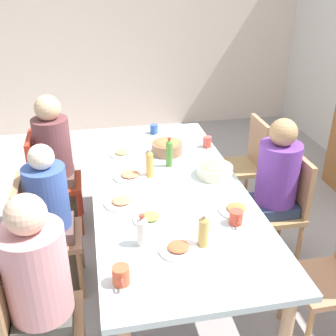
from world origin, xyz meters
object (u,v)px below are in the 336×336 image
at_px(plate_1, 130,176).
at_px(person_5, 55,152).
at_px(person_0, 51,208).
at_px(chair_2, 247,160).
at_px(person_3, 276,180).
at_px(cup_2, 236,217).
at_px(chair_0, 40,230).
at_px(plate_2, 178,248).
at_px(dining_table, 168,195).
at_px(bottle_3, 150,163).
at_px(plate_3, 122,153).
at_px(bottle_2, 142,231).
at_px(cup_0, 154,129).
at_px(plate_5, 122,202).
at_px(chair_1, 29,316).
at_px(bowl_1, 215,170).
at_px(cup_1, 121,275).
at_px(chair_3, 283,204).
at_px(chair_5, 48,178).
at_px(cup_3, 207,142).
at_px(bowl_0, 167,147).
at_px(plate_0, 236,209).
at_px(person_1, 40,280).
at_px(plate_4, 150,218).
at_px(bottle_0, 169,153).

bearing_deg(plate_1, person_5, -135.98).
xyz_separation_m(person_0, chair_2, (-0.79, 1.72, -0.17)).
bearing_deg(person_3, cup_2, -43.78).
bearing_deg(chair_0, plate_2, 49.45).
distance_m(dining_table, chair_0, 0.93).
xyz_separation_m(cup_2, bottle_3, (-0.70, -0.42, 0.06)).
relative_size(plate_3, cup_2, 1.75).
bearing_deg(bottle_2, cup_0, 168.36).
height_order(chair_2, cup_0, chair_2).
height_order(plate_3, plate_5, same).
height_order(chair_1, bottle_3, bottle_3).
height_order(bowl_1, cup_2, bowl_1).
relative_size(chair_0, chair_1, 1.00).
bearing_deg(plate_1, plate_5, -15.32).
height_order(person_5, cup_1, person_5).
distance_m(dining_table, plate_2, 0.72).
bearing_deg(chair_0, chair_3, 90.00).
bearing_deg(cup_2, bottle_3, -149.06).
distance_m(chair_5, cup_3, 1.41).
relative_size(dining_table, chair_0, 2.62).
relative_size(plate_1, cup_0, 2.30).
xyz_separation_m(chair_5, bottle_3, (0.61, 0.81, 0.36)).
bearing_deg(plate_3, chair_3, 63.18).
bearing_deg(plate_3, person_5, -109.26).
bearing_deg(chair_3, bowl_0, -124.52).
xyz_separation_m(plate_0, bottle_3, (-0.57, -0.47, 0.09)).
xyz_separation_m(chair_5, cup_2, (1.31, 1.23, 0.29)).
xyz_separation_m(cup_0, bottle_3, (0.82, -0.17, 0.07)).
bearing_deg(bowl_0, cup_3, 98.94).
height_order(chair_1, chair_5, same).
xyz_separation_m(chair_0, chair_2, (-0.79, 1.82, 0.00)).
xyz_separation_m(plate_5, bowl_0, (-0.72, 0.44, 0.04)).
xyz_separation_m(person_3, plate_2, (0.71, -0.90, 0.05)).
height_order(person_1, bowl_0, person_1).
xyz_separation_m(person_0, plate_3, (-0.59, 0.55, 0.09)).
bearing_deg(plate_0, chair_3, 125.95).
bearing_deg(plate_1, cup_0, 158.85).
height_order(person_3, bowl_0, person_3).
height_order(plate_5, cup_1, cup_1).
relative_size(chair_3, plate_4, 4.29).
bearing_deg(chair_1, dining_table, 130.91).
xyz_separation_m(plate_1, bottle_2, (0.81, -0.02, 0.08)).
relative_size(bowl_1, cup_0, 2.46).
relative_size(chair_0, plate_1, 3.64).
height_order(bottle_0, bottle_3, bottle_0).
distance_m(plate_0, bottle_3, 0.75).
relative_size(dining_table, chair_3, 2.62).
height_order(chair_3, bottle_3, bottle_3).
xyz_separation_m(chair_0, plate_4, (0.39, 0.72, 0.26)).
relative_size(chair_5, bottle_0, 3.81).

